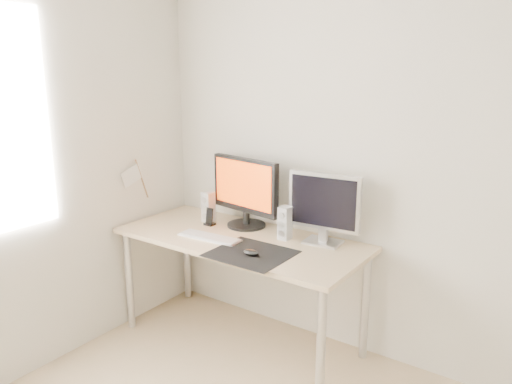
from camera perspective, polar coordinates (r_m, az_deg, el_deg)
The scene contains 11 objects.
wall_back at distance 2.93m, azimuth 17.35°, elevation 3.15°, with size 3.50×3.50×0.00m, color white.
mousepad at distance 2.89m, azimuth -0.57°, elevation -7.04°, with size 0.45×0.40×0.00m, color black.
mouse at distance 2.85m, azimuth -0.59°, elevation -6.94°, with size 0.10×0.06×0.04m, color black.
desk at distance 3.19m, azimuth -1.80°, elevation -6.49°, with size 1.60×0.70×0.73m.
main_monitor at distance 3.30m, azimuth -1.24°, elevation 0.25°, with size 0.55×0.30×0.47m.
second_monitor at distance 3.01m, azimuth 7.80°, elevation -1.52°, with size 0.45×0.18×0.43m.
speaker_left at distance 3.46m, azimuth -5.48°, elevation -1.70°, with size 0.07×0.08×0.21m.
speaker_right at distance 3.10m, azimuth 3.32°, elevation -3.57°, with size 0.07×0.08×0.21m.
keyboard at distance 3.15m, azimuth -5.33°, elevation -5.16°, with size 0.43×0.15×0.02m.
phone_dock at distance 3.40m, azimuth -5.32°, elevation -3.19°, with size 0.07×0.06×0.12m.
pennant at distance 3.50m, azimuth -13.69°, elevation 1.74°, with size 0.01×0.23×0.29m.
Camera 1 is at (0.86, -1.00, 1.79)m, focal length 35.00 mm.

